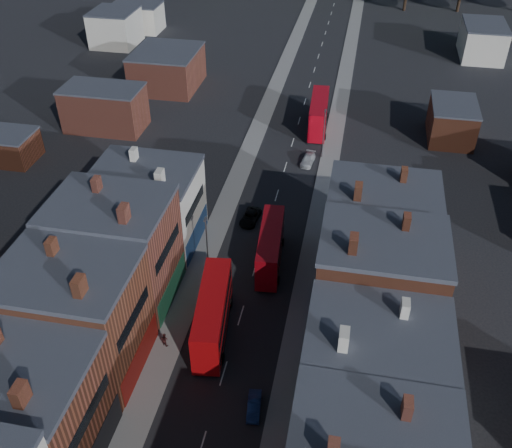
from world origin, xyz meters
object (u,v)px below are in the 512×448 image
at_px(bus_0, 213,313).
at_px(car_2, 250,217).
at_px(bus_1, 270,246).
at_px(car_3, 308,160).
at_px(ped_1, 165,339).
at_px(bus_2, 319,113).
at_px(car_1, 254,406).

height_order(bus_0, car_2, bus_0).
bearing_deg(bus_0, bus_1, 65.10).
xyz_separation_m(bus_0, car_3, (5.52, 36.72, -2.19)).
xyz_separation_m(car_3, ped_1, (-9.98, -39.44, 0.28)).
bearing_deg(ped_1, bus_2, -79.48).
relative_size(bus_1, car_2, 2.48).
xyz_separation_m(car_1, car_3, (-0.53, 45.26, 0.05)).
height_order(bus_1, bus_2, bus_2).
relative_size(bus_1, car_3, 2.62).
relative_size(car_2, ped_1, 2.88).
xyz_separation_m(bus_2, car_2, (-5.98, -28.37, -2.22)).
bearing_deg(car_3, bus_1, -87.35).
distance_m(bus_2, ped_1, 52.39).
relative_size(bus_2, car_3, 2.88).
bearing_deg(car_2, bus_2, 84.70).
height_order(bus_0, ped_1, bus_0).
bearing_deg(bus_2, bus_1, -95.76).
distance_m(car_3, ped_1, 40.69).
height_order(car_1, car_2, car_2).
distance_m(bus_2, car_1, 57.21).
height_order(bus_2, car_3, bus_2).
bearing_deg(ped_1, bus_1, -97.35).
relative_size(car_1, ped_1, 2.21).
relative_size(car_1, car_3, 0.81).
relative_size(car_2, car_3, 1.05).
bearing_deg(bus_2, ped_1, -104.06).
relative_size(car_1, car_2, 0.77).
relative_size(bus_2, car_2, 2.73).
distance_m(bus_1, bus_2, 36.43).
xyz_separation_m(car_1, ped_1, (-10.51, 5.82, 0.33)).
xyz_separation_m(bus_1, bus_2, (1.90, 36.38, 0.27)).
distance_m(bus_2, car_2, 29.08).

